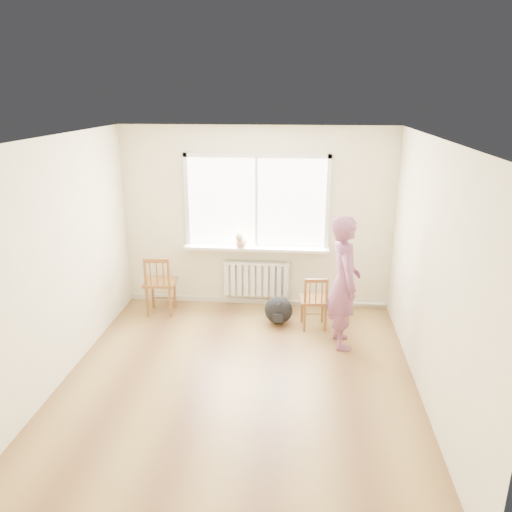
% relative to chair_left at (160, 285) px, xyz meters
% --- Properties ---
extents(floor, '(4.50, 4.50, 0.00)m').
position_rel_chair_left_xyz_m(floor, '(1.38, -1.74, -0.45)').
color(floor, olive).
rests_on(floor, ground).
extents(ceiling, '(4.50, 4.50, 0.00)m').
position_rel_chair_left_xyz_m(ceiling, '(1.38, -1.74, 2.25)').
color(ceiling, white).
rests_on(ceiling, back_wall).
extents(back_wall, '(4.00, 0.01, 2.70)m').
position_rel_chair_left_xyz_m(back_wall, '(1.38, 0.51, 0.90)').
color(back_wall, beige).
rests_on(back_wall, ground).
extents(window, '(2.12, 0.05, 1.42)m').
position_rel_chair_left_xyz_m(window, '(1.38, 0.49, 1.21)').
color(window, white).
rests_on(window, back_wall).
extents(windowsill, '(2.15, 0.22, 0.04)m').
position_rel_chair_left_xyz_m(windowsill, '(1.38, 0.40, 0.48)').
color(windowsill, white).
rests_on(windowsill, back_wall).
extents(radiator, '(1.00, 0.12, 0.55)m').
position_rel_chair_left_xyz_m(radiator, '(1.38, 0.42, -0.01)').
color(radiator, white).
rests_on(radiator, back_wall).
extents(heating_pipe, '(1.40, 0.04, 0.04)m').
position_rel_chair_left_xyz_m(heating_pipe, '(2.63, 0.45, -0.37)').
color(heating_pipe, silver).
rests_on(heating_pipe, back_wall).
extents(baseboard, '(4.00, 0.03, 0.08)m').
position_rel_chair_left_xyz_m(baseboard, '(1.38, 0.50, -0.41)').
color(baseboard, beige).
rests_on(baseboard, ground).
extents(chair_left, '(0.46, 0.44, 0.90)m').
position_rel_chair_left_xyz_m(chair_left, '(0.00, 0.00, 0.00)').
color(chair_left, brown).
rests_on(chair_left, floor).
extents(chair_right, '(0.42, 0.41, 0.77)m').
position_rel_chair_left_xyz_m(chair_right, '(2.25, -0.28, -0.06)').
color(chair_right, brown).
rests_on(chair_right, floor).
extents(person, '(0.50, 0.68, 1.71)m').
position_rel_chair_left_xyz_m(person, '(2.60, -0.71, 0.40)').
color(person, '#D0454F').
rests_on(person, floor).
extents(cat, '(0.20, 0.42, 0.28)m').
position_rel_chair_left_xyz_m(cat, '(1.17, 0.32, 0.61)').
color(cat, beige).
rests_on(cat, windowsill).
extents(backpack, '(0.49, 0.44, 0.40)m').
position_rel_chair_left_xyz_m(backpack, '(1.75, -0.17, -0.25)').
color(backpack, black).
rests_on(backpack, floor).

